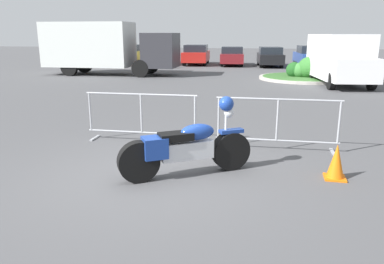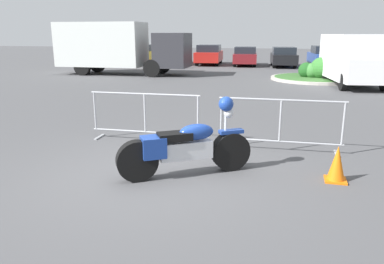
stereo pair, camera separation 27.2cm
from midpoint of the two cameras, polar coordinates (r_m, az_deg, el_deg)
The scene contains 15 objects.
ground_plane at distance 6.42m, azimuth -6.79°, elevation -6.49°, with size 120.00×120.00×0.00m, color #4C4C4F.
motorcycle at distance 6.20m, azimuth -2.08°, elevation -2.29°, with size 2.03×1.42×1.30m.
crowd_barrier_near at distance 8.29m, azimuth -8.65°, elevation 2.33°, with size 2.49×0.54×1.07m.
crowd_barrier_far at distance 7.73m, azimuth 11.88°, elevation 1.30°, with size 2.49×0.54×1.07m.
box_truck at distance 22.80m, azimuth -13.64°, elevation 12.58°, with size 7.80×2.62×2.98m.
delivery_van at distance 19.07m, azimuth 21.18°, elevation 10.50°, with size 2.73×5.25×2.31m.
parked_car_yellow at distance 31.47m, azimuth -10.04°, elevation 11.63°, with size 2.27×4.58×1.50m.
parked_car_tan at distance 30.65m, azimuth -4.90°, elevation 11.73°, with size 2.29×4.63×1.51m.
parked_car_red at distance 29.87m, azimuth 0.39°, elevation 11.72°, with size 2.31×4.66×1.52m.
parked_car_maroon at distance 29.17m, azimuth 5.86°, elevation 11.46°, with size 2.13×4.29×1.40m.
parked_car_black at distance 28.62m, azimuth 11.54°, elevation 11.19°, with size 2.14×4.33×1.42m.
parked_car_blue at distance 28.80m, azimuth 17.31°, elevation 10.96°, with size 2.30×4.65×1.52m.
pedestrian at distance 26.07m, azimuth -6.21°, elevation 11.53°, with size 0.35×0.35×1.69m.
planter_island at distance 20.72m, azimuth 16.28°, elevation 8.53°, with size 4.63×4.63×1.18m.
traffic_cone at distance 6.50m, azimuth 20.01°, elevation -4.32°, with size 0.34×0.34×0.59m.
Camera 1 is at (1.91, -5.66, 2.30)m, focal length 35.00 mm.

